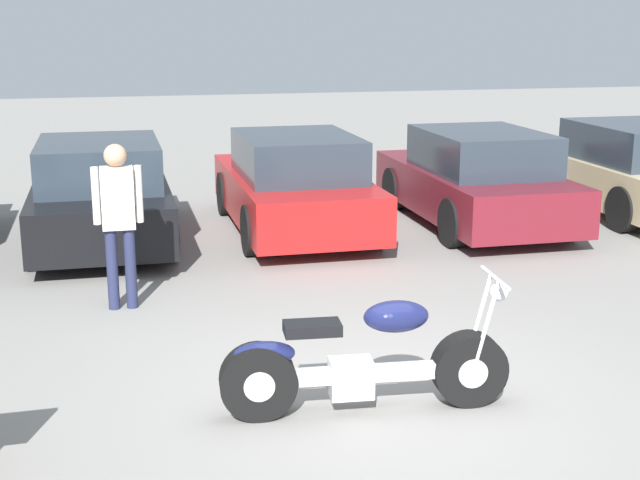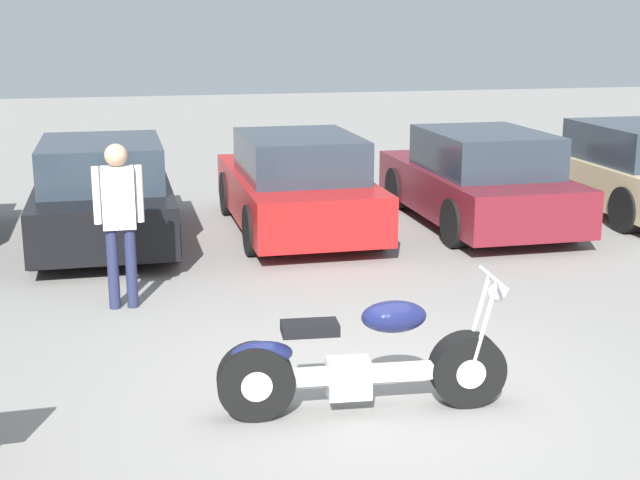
{
  "view_description": "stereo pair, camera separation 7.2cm",
  "coord_description": "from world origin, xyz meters",
  "px_view_note": "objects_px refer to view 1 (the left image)",
  "views": [
    {
      "loc": [
        -2.11,
        -6.44,
        3.04
      ],
      "look_at": [
        -0.07,
        2.08,
        0.85
      ],
      "focal_mm": 50.0,
      "sensor_mm": 36.0,
      "label": 1
    },
    {
      "loc": [
        -2.04,
        -6.46,
        3.04
      ],
      "look_at": [
        -0.07,
        2.08,
        0.85
      ],
      "focal_mm": 50.0,
      "sensor_mm": 36.0,
      "label": 2
    }
  ],
  "objects_px": {
    "parked_car_red": "(295,185)",
    "parked_car_maroon": "(476,180)",
    "parked_car_black": "(101,194)",
    "parked_car_champagne": "(630,170)",
    "person_standing": "(118,211)",
    "motorcycle": "(361,364)"
  },
  "relations": [
    {
      "from": "parked_car_red",
      "to": "parked_car_maroon",
      "type": "distance_m",
      "value": 2.74
    },
    {
      "from": "parked_car_black",
      "to": "parked_car_maroon",
      "type": "xyz_separation_m",
      "value": [
        5.47,
        -0.18,
        0.0
      ]
    },
    {
      "from": "parked_car_red",
      "to": "parked_car_champagne",
      "type": "distance_m",
      "value": 5.47
    },
    {
      "from": "person_standing",
      "to": "motorcycle",
      "type": "bearing_deg",
      "value": -60.07
    },
    {
      "from": "motorcycle",
      "to": "parked_car_maroon",
      "type": "height_order",
      "value": "parked_car_maroon"
    },
    {
      "from": "parked_car_maroon",
      "to": "parked_car_champagne",
      "type": "relative_size",
      "value": 1.0
    },
    {
      "from": "motorcycle",
      "to": "parked_car_maroon",
      "type": "relative_size",
      "value": 0.55
    },
    {
      "from": "parked_car_maroon",
      "to": "person_standing",
      "type": "relative_size",
      "value": 2.34
    },
    {
      "from": "person_standing",
      "to": "parked_car_champagne",
      "type": "bearing_deg",
      "value": 21.23
    },
    {
      "from": "motorcycle",
      "to": "parked_car_black",
      "type": "xyz_separation_m",
      "value": [
        -1.97,
        6.13,
        0.28
      ]
    },
    {
      "from": "parked_car_black",
      "to": "parked_car_champagne",
      "type": "xyz_separation_m",
      "value": [
        8.21,
        0.07,
        0.0
      ]
    },
    {
      "from": "parked_car_black",
      "to": "parked_car_maroon",
      "type": "bearing_deg",
      "value": -1.84
    },
    {
      "from": "parked_car_black",
      "to": "parked_car_champagne",
      "type": "relative_size",
      "value": 1.0
    },
    {
      "from": "parked_car_champagne",
      "to": "parked_car_maroon",
      "type": "bearing_deg",
      "value": -174.87
    },
    {
      "from": "parked_car_black",
      "to": "parked_car_maroon",
      "type": "height_order",
      "value": "same"
    },
    {
      "from": "parked_car_maroon",
      "to": "parked_car_champagne",
      "type": "bearing_deg",
      "value": 5.13
    },
    {
      "from": "parked_car_black",
      "to": "parked_car_red",
      "type": "relative_size",
      "value": 1.0
    },
    {
      "from": "motorcycle",
      "to": "parked_car_black",
      "type": "bearing_deg",
      "value": 107.87
    },
    {
      "from": "motorcycle",
      "to": "parked_car_champagne",
      "type": "distance_m",
      "value": 8.79
    },
    {
      "from": "parked_car_black",
      "to": "person_standing",
      "type": "xyz_separation_m",
      "value": [
        0.2,
        -3.04,
        0.38
      ]
    },
    {
      "from": "parked_car_red",
      "to": "person_standing",
      "type": "xyz_separation_m",
      "value": [
        -2.54,
        -3.07,
        0.38
      ]
    },
    {
      "from": "motorcycle",
      "to": "parked_car_red",
      "type": "height_order",
      "value": "parked_car_red"
    }
  ]
}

